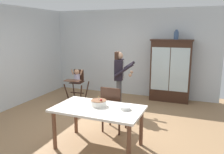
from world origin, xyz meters
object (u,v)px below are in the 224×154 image
at_px(adult_person, 119,74).
at_px(serving_bowl, 125,108).
at_px(dining_table, 98,113).
at_px(dining_chair_far_side, 112,106).
at_px(ceramic_vase, 176,35).
at_px(birthday_cake, 99,103).
at_px(high_chair_with_toddler, 77,79).
at_px(china_cabinet, 170,70).

relative_size(adult_person, serving_bowl, 8.50).
xyz_separation_m(dining_table, serving_bowl, (0.47, 0.09, 0.12)).
xyz_separation_m(adult_person, dining_chair_far_side, (0.30, -1.28, -0.41)).
xyz_separation_m(ceramic_vase, dining_chair_far_side, (-0.92, -2.60, -1.37)).
bearing_deg(birthday_cake, adult_person, 98.07).
bearing_deg(serving_bowl, adult_person, 112.24).
relative_size(adult_person, birthday_cake, 5.47).
bearing_deg(high_chair_with_toddler, serving_bowl, -49.42).
height_order(ceramic_vase, dining_table, ceramic_vase).
height_order(high_chair_with_toddler, birthday_cake, high_chair_with_toddler).
height_order(china_cabinet, ceramic_vase, ceramic_vase).
height_order(high_chair_with_toddler, dining_table, high_chair_with_toddler).
relative_size(china_cabinet, adult_person, 1.18).
relative_size(china_cabinet, high_chair_with_toddler, 1.90).
height_order(china_cabinet, birthday_cake, china_cabinet).
relative_size(ceramic_vase, birthday_cake, 0.96).
relative_size(china_cabinet, serving_bowl, 10.03).
height_order(adult_person, birthday_cake, adult_person).
distance_m(dining_table, serving_bowl, 0.49).
xyz_separation_m(ceramic_vase, high_chair_with_toddler, (-2.63, -1.04, -1.27)).
xyz_separation_m(ceramic_vase, dining_table, (-0.93, -3.26, -1.28)).
bearing_deg(high_chair_with_toddler, dining_chair_far_side, -47.12).
relative_size(ceramic_vase, adult_person, 0.18).
bearing_deg(birthday_cake, dining_chair_far_side, 85.85).
xyz_separation_m(china_cabinet, ceramic_vase, (0.11, 0.00, 1.02)).
bearing_deg(dining_chair_far_side, china_cabinet, -104.31).
xyz_separation_m(ceramic_vase, adult_person, (-1.22, -1.32, -0.96)).
xyz_separation_m(adult_person, birthday_cake, (0.26, -1.85, -0.17)).
height_order(china_cabinet, high_chair_with_toddler, china_cabinet).
distance_m(high_chair_with_toddler, birthday_cake, 2.71).
relative_size(birthday_cake, serving_bowl, 1.56).
xyz_separation_m(birthday_cake, dining_chair_far_side, (0.04, 0.57, -0.24)).
distance_m(china_cabinet, dining_chair_far_side, 2.74).
xyz_separation_m(high_chair_with_toddler, dining_chair_far_side, (1.72, -1.55, -0.10)).
xyz_separation_m(high_chair_with_toddler, birthday_cake, (1.67, -2.13, 0.14)).
relative_size(ceramic_vase, dining_table, 0.17).
relative_size(ceramic_vase, dining_chair_far_side, 0.28).
xyz_separation_m(serving_bowl, dining_chair_far_side, (-0.46, 0.58, -0.21)).
bearing_deg(china_cabinet, dining_chair_far_side, -107.38).
bearing_deg(ceramic_vase, birthday_cake, -106.84).
relative_size(china_cabinet, birthday_cake, 6.45).
bearing_deg(dining_table, ceramic_vase, 74.11).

